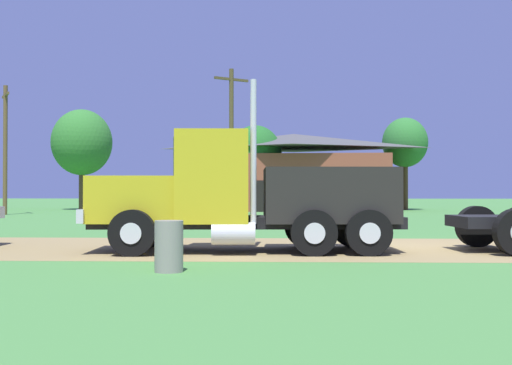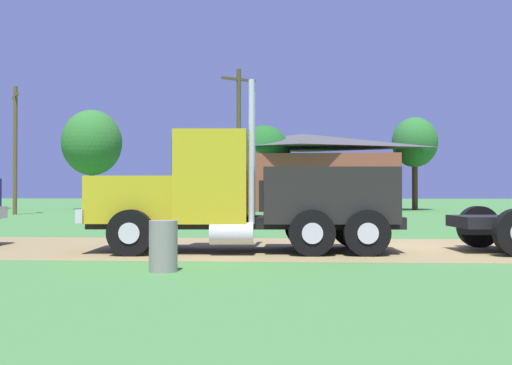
# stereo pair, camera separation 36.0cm
# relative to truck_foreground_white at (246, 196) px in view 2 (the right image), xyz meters

# --- Properties ---
(ground_plane) EXTENTS (200.00, 200.00, 0.00)m
(ground_plane) POSITION_rel_truck_foreground_white_xyz_m (4.18, 0.95, -1.36)
(ground_plane) COLOR #46823C
(dirt_track) EXTENTS (120.00, 6.51, 0.01)m
(dirt_track) POSITION_rel_truck_foreground_white_xyz_m (4.18, 0.95, -1.35)
(dirt_track) COLOR #917C4C
(dirt_track) RESTS_ON ground_plane
(truck_foreground_white) EXTENTS (7.75, 2.97, 4.07)m
(truck_foreground_white) POSITION_rel_truck_foreground_white_xyz_m (0.00, 0.00, 0.00)
(truck_foreground_white) COLOR black
(truck_foreground_white) RESTS_ON ground_plane
(steel_barrel) EXTENTS (0.52, 0.52, 0.94)m
(steel_barrel) POSITION_rel_truck_foreground_white_xyz_m (-1.23, -3.96, -0.88)
(steel_barrel) COLOR gray
(steel_barrel) RESTS_ON ground_plane
(shed_building) EXTENTS (14.65, 7.22, 5.73)m
(shed_building) POSITION_rel_truck_foreground_white_xyz_m (1.87, 31.46, 1.40)
(shed_building) COLOR brown
(shed_building) RESTS_ON ground_plane
(utility_pole_near) EXTENTS (1.27, 1.95, 7.99)m
(utility_pole_near) POSITION_rel_truck_foreground_white_xyz_m (-16.12, 22.66, 2.89)
(utility_pole_near) COLOR brown
(utility_pole_near) RESTS_ON ground_plane
(utility_pole_far) EXTENTS (1.91, 1.34, 8.52)m
(utility_pole_far) POSITION_rel_truck_foreground_white_xyz_m (-1.96, 20.59, 3.16)
(utility_pole_far) COLOR #4D4224
(utility_pole_far) RESTS_ON ground_plane
(tree_mid) EXTENTS (4.66, 4.66, 7.81)m
(tree_mid) POSITION_rel_truck_foreground_white_xyz_m (-14.57, 32.81, 3.87)
(tree_mid) COLOR #513823
(tree_mid) RESTS_ON ground_plane
(tree_right) EXTENTS (3.90, 3.90, 6.27)m
(tree_right) POSITION_rel_truck_foreground_white_xyz_m (-0.96, 30.38, 2.75)
(tree_right) COLOR #513823
(tree_right) RESTS_ON ground_plane
(tree_far_right) EXTENTS (3.48, 3.48, 7.13)m
(tree_far_right) POSITION_rel_truck_foreground_white_xyz_m (10.51, 33.36, 3.80)
(tree_far_right) COLOR #513823
(tree_far_right) RESTS_ON ground_plane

